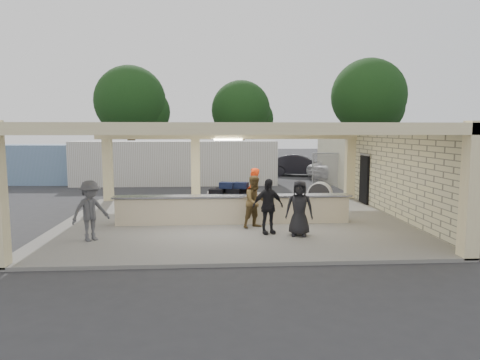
{
  "coord_description": "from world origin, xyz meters",
  "views": [
    {
      "loc": [
        -0.69,
        -15.06,
        3.32
      ],
      "look_at": [
        0.32,
        1.0,
        1.43
      ],
      "focal_mm": 32.0,
      "sensor_mm": 36.0,
      "label": 1
    }
  ],
  "objects": [
    {
      "name": "pavilion",
      "position": [
        0.21,
        0.66,
        1.35
      ],
      "size": [
        12.01,
        10.0,
        3.55
      ],
      "color": "slate",
      "rests_on": "ground"
    },
    {
      "name": "car_white_a",
      "position": [
        8.18,
        13.04,
        0.71
      ],
      "size": [
        5.52,
        4.19,
        1.43
      ],
      "primitive_type": "imported",
      "rotation": [
        0.0,
        0.0,
        1.99
      ],
      "color": "silver",
      "rests_on": "ground"
    },
    {
      "name": "baggage_counter",
      "position": [
        0.0,
        -0.5,
        0.59
      ],
      "size": [
        8.2,
        0.58,
        0.98
      ],
      "color": "beige",
      "rests_on": "pavilion"
    },
    {
      "name": "luggage_cart",
      "position": [
        -0.04,
        0.67,
        0.79
      ],
      "size": [
        2.48,
        1.88,
        1.29
      ],
      "rotation": [
        0.0,
        0.0,
        -0.26
      ],
      "color": "silver",
      "rests_on": "pavilion"
    },
    {
      "name": "tree_mid",
      "position": [
        2.32,
        26.16,
        4.96
      ],
      "size": [
        6.0,
        5.6,
        8.0
      ],
      "color": "#382619",
      "rests_on": "ground"
    },
    {
      "name": "container_white",
      "position": [
        -2.97,
        11.2,
        1.32
      ],
      "size": [
        12.22,
        2.45,
        2.65
      ],
      "primitive_type": "cube",
      "rotation": [
        0.0,
        0.0,
        0.0
      ],
      "color": "silver",
      "rests_on": "ground"
    },
    {
      "name": "adjacent_building",
      "position": [
        9.5,
        10.0,
        1.6
      ],
      "size": [
        6.0,
        8.0,
        3.2
      ],
      "primitive_type": "cube",
      "color": "beige",
      "rests_on": "ground"
    },
    {
      "name": "ground",
      "position": [
        0.0,
        0.0,
        0.0
      ],
      "size": [
        120.0,
        120.0,
        0.0
      ],
      "primitive_type": "plane",
      "color": "#2C2C2F",
      "rests_on": "ground"
    },
    {
      "name": "container_blue",
      "position": [
        -10.42,
        11.99,
        1.21
      ],
      "size": [
        9.4,
        2.81,
        2.41
      ],
      "primitive_type": "cube",
      "rotation": [
        0.0,
        0.0,
        -0.06
      ],
      "color": "#6D87AF",
      "rests_on": "ground"
    },
    {
      "name": "passenger_a",
      "position": [
        0.69,
        -1.23,
        0.97
      ],
      "size": [
        0.92,
        0.74,
        1.73
      ],
      "primitive_type": "imported",
      "rotation": [
        0.0,
        0.0,
        0.52
      ],
      "color": "brown",
      "rests_on": "pavilion"
    },
    {
      "name": "tree_left",
      "position": [
        -7.68,
        24.16,
        5.59
      ],
      "size": [
        6.6,
        6.3,
        9.0
      ],
      "color": "#382619",
      "rests_on": "ground"
    },
    {
      "name": "passenger_d",
      "position": [
        1.92,
        -2.39,
        0.95
      ],
      "size": [
        0.89,
        0.53,
        1.71
      ],
      "primitive_type": "imported",
      "rotation": [
        0.0,
        0.0,
        -0.23
      ],
      "color": "black",
      "rests_on": "pavilion"
    },
    {
      "name": "passenger_c",
      "position": [
        -4.27,
        -2.58,
        0.99
      ],
      "size": [
        1.11,
        1.07,
        1.77
      ],
      "primitive_type": "imported",
      "rotation": [
        0.0,
        0.0,
        0.75
      ],
      "color": "#49494D",
      "rests_on": "pavilion"
    },
    {
      "name": "car_white_b",
      "position": [
        12.55,
        13.15,
        0.68
      ],
      "size": [
        4.51,
        2.41,
        1.35
      ],
      "primitive_type": "imported",
      "rotation": [
        0.0,
        0.0,
        1.77
      ],
      "color": "silver",
      "rests_on": "ground"
    },
    {
      "name": "baggage_handler",
      "position": [
        0.78,
        0.39,
        1.02
      ],
      "size": [
        0.62,
        0.76,
        1.84
      ],
      "primitive_type": "imported",
      "rotation": [
        0.0,
        0.0,
        4.28
      ],
      "color": "red",
      "rests_on": "pavilion"
    },
    {
      "name": "tree_right",
      "position": [
        14.32,
        25.16,
        6.21
      ],
      "size": [
        7.2,
        7.0,
        10.0
      ],
      "color": "#382619",
      "rests_on": "ground"
    },
    {
      "name": "passenger_b",
      "position": [
        1.0,
        -2.07,
        0.96
      ],
      "size": [
        1.07,
        0.61,
        1.73
      ],
      "primitive_type": "imported",
      "rotation": [
        0.0,
        0.0,
        0.26
      ],
      "color": "black",
      "rests_on": "pavilion"
    },
    {
      "name": "drum_fan",
      "position": [
        3.67,
        2.02,
        0.69
      ],
      "size": [
        1.04,
        0.75,
        1.11
      ],
      "rotation": [
        0.0,
        0.0,
        -0.47
      ],
      "color": "silver",
      "rests_on": "pavilion"
    },
    {
      "name": "car_dark",
      "position": [
        5.63,
        15.47,
        0.77
      ],
      "size": [
        4.88,
        2.85,
        1.54
      ],
      "primitive_type": "imported",
      "rotation": [
        0.0,
        0.0,
        1.29
      ],
      "color": "black",
      "rests_on": "ground"
    },
    {
      "name": "fence",
      "position": [
        11.0,
        9.0,
        1.05
      ],
      "size": [
        12.06,
        0.06,
        2.03
      ],
      "color": "gray",
      "rests_on": "ground"
    }
  ]
}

